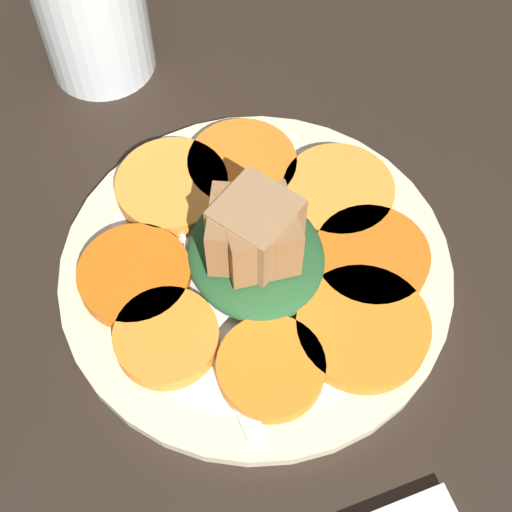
# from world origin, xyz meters

# --- Properties ---
(table_slab) EXTENTS (1.20, 1.20, 0.02)m
(table_slab) POSITION_xyz_m (0.00, 0.00, 0.01)
(table_slab) COLOR black
(table_slab) RESTS_ON ground
(plate) EXTENTS (0.25, 0.25, 0.01)m
(plate) POSITION_xyz_m (0.00, 0.00, 0.03)
(plate) COLOR beige
(plate) RESTS_ON table_slab
(carrot_slice_0) EXTENTS (0.08, 0.08, 0.01)m
(carrot_slice_0) POSITION_xyz_m (-0.07, -0.03, 0.04)
(carrot_slice_0) COLOR orange
(carrot_slice_0) RESTS_ON plate
(carrot_slice_1) EXTENTS (0.07, 0.07, 0.01)m
(carrot_slice_1) POSITION_xyz_m (-0.02, -0.08, 0.04)
(carrot_slice_1) COLOR #D45E12
(carrot_slice_1) RESTS_ON plate
(carrot_slice_2) EXTENTS (0.06, 0.06, 0.01)m
(carrot_slice_2) POSITION_xyz_m (0.03, -0.07, 0.04)
(carrot_slice_2) COLOR orange
(carrot_slice_2) RESTS_ON plate
(carrot_slice_3) EXTENTS (0.06, 0.06, 0.01)m
(carrot_slice_3) POSITION_xyz_m (0.07, -0.02, 0.04)
(carrot_slice_3) COLOR orange
(carrot_slice_3) RESTS_ON plate
(carrot_slice_4) EXTENTS (0.08, 0.08, 0.01)m
(carrot_slice_4) POSITION_xyz_m (0.07, 0.04, 0.04)
(carrot_slice_4) COLOR orange
(carrot_slice_4) RESTS_ON plate
(carrot_slice_5) EXTENTS (0.07, 0.07, 0.01)m
(carrot_slice_5) POSITION_xyz_m (0.02, 0.07, 0.04)
(carrot_slice_5) COLOR orange
(carrot_slice_5) RESTS_ON plate
(carrot_slice_6) EXTENTS (0.08, 0.08, 0.01)m
(carrot_slice_6) POSITION_xyz_m (-0.03, 0.07, 0.04)
(carrot_slice_6) COLOR orange
(carrot_slice_6) RESTS_ON plate
(carrot_slice_7) EXTENTS (0.08, 0.08, 0.01)m
(carrot_slice_7) POSITION_xyz_m (-0.07, 0.02, 0.04)
(carrot_slice_7) COLOR orange
(carrot_slice_7) RESTS_ON plate
(center_pile) EXTENTS (0.10, 0.09, 0.06)m
(center_pile) POSITION_xyz_m (0.00, -0.00, 0.06)
(center_pile) COLOR #235128
(center_pile) RESTS_ON plate
(fork) EXTENTS (0.18, 0.03, 0.00)m
(fork) POSITION_xyz_m (0.01, -0.05, 0.03)
(fork) COLOR silver
(fork) RESTS_ON plate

